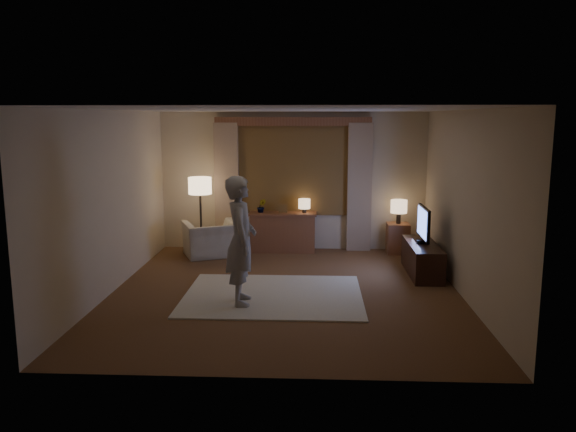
# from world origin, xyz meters

# --- Properties ---
(room) EXTENTS (5.04, 5.54, 2.64)m
(room) POSITION_xyz_m (0.00, 0.50, 1.33)
(room) COLOR brown
(room) RESTS_ON ground
(rug) EXTENTS (2.50, 2.00, 0.02)m
(rug) POSITION_xyz_m (-0.16, -0.21, 0.01)
(rug) COLOR beige
(rug) RESTS_ON floor
(sideboard) EXTENTS (1.20, 0.40, 0.70)m
(sideboard) POSITION_xyz_m (-0.18, 2.50, 0.35)
(sideboard) COLOR brown
(sideboard) RESTS_ON floor
(picture_frame) EXTENTS (0.16, 0.02, 0.20)m
(picture_frame) POSITION_xyz_m (-0.18, 2.50, 0.80)
(picture_frame) COLOR brown
(picture_frame) RESTS_ON sideboard
(plant) EXTENTS (0.17, 0.13, 0.30)m
(plant) POSITION_xyz_m (-0.58, 2.50, 0.85)
(plant) COLOR #999999
(plant) RESTS_ON sideboard
(table_lamp_sideboard) EXTENTS (0.22, 0.22, 0.30)m
(table_lamp_sideboard) POSITION_xyz_m (0.22, 2.50, 0.90)
(table_lamp_sideboard) COLOR black
(table_lamp_sideboard) RESTS_ON sideboard
(floor_lamp) EXTENTS (0.42, 0.42, 1.43)m
(floor_lamp) POSITION_xyz_m (-1.66, 2.18, 1.20)
(floor_lamp) COLOR black
(floor_lamp) RESTS_ON floor
(armchair) EXTENTS (1.22, 1.15, 0.63)m
(armchair) POSITION_xyz_m (-1.46, 2.08, 0.31)
(armchair) COLOR beige
(armchair) RESTS_ON floor
(side_table) EXTENTS (0.40, 0.40, 0.56)m
(side_table) POSITION_xyz_m (1.96, 2.45, 0.28)
(side_table) COLOR brown
(side_table) RESTS_ON floor
(table_lamp_side) EXTENTS (0.30, 0.30, 0.44)m
(table_lamp_side) POSITION_xyz_m (1.96, 2.45, 0.87)
(table_lamp_side) COLOR black
(table_lamp_side) RESTS_ON side_table
(tv_stand) EXTENTS (0.45, 1.40, 0.50)m
(tv_stand) POSITION_xyz_m (2.15, 1.04, 0.25)
(tv_stand) COLOR black
(tv_stand) RESTS_ON floor
(tv) EXTENTS (0.20, 0.83, 0.60)m
(tv) POSITION_xyz_m (2.15, 1.04, 0.83)
(tv) COLOR black
(tv) RESTS_ON tv_stand
(person) EXTENTS (0.48, 0.67, 1.72)m
(person) POSITION_xyz_m (-0.56, -0.58, 0.88)
(person) COLOR #AAA59C
(person) RESTS_ON rug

